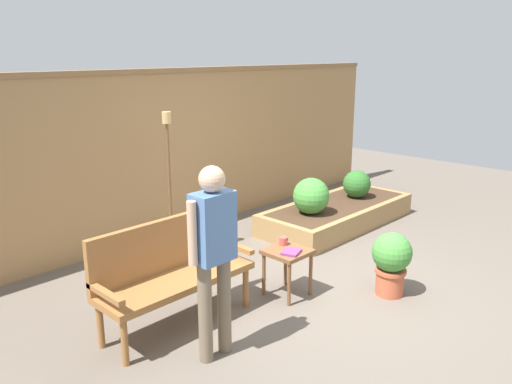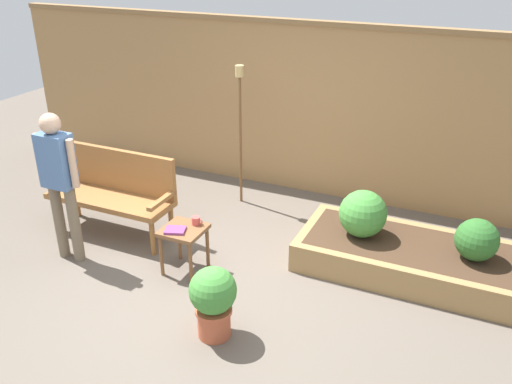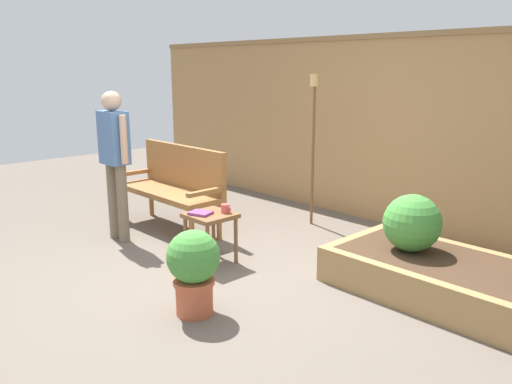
{
  "view_description": "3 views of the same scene",
  "coord_description": "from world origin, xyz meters",
  "px_view_note": "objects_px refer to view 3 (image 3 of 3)",
  "views": [
    {
      "loc": [
        -3.94,
        -2.75,
        2.36
      ],
      "look_at": [
        -0.03,
        1.01,
        0.87
      ],
      "focal_mm": 36.02,
      "sensor_mm": 36.0,
      "label": 1
    },
    {
      "loc": [
        2.19,
        -3.57,
        3.03
      ],
      "look_at": [
        0.18,
        0.85,
        0.72
      ],
      "focal_mm": 37.79,
      "sensor_mm": 36.0,
      "label": 2
    },
    {
      "loc": [
        3.27,
        -2.56,
        1.79
      ],
      "look_at": [
        -0.13,
        0.67,
        0.65
      ],
      "focal_mm": 36.27,
      "sensor_mm": 36.0,
      "label": 3
    }
  ],
  "objects_px": {
    "side_table": "(210,222)",
    "shrub_near_bench": "(412,223)",
    "potted_boxwood": "(194,267)",
    "garden_bench": "(175,181)",
    "cup_on_table": "(226,208)",
    "person_by_bench": "(114,153)",
    "book_on_table": "(201,213)",
    "tiki_torch": "(314,124)"
  },
  "relations": [
    {
      "from": "side_table",
      "to": "shrub_near_bench",
      "type": "height_order",
      "value": "shrub_near_bench"
    },
    {
      "from": "side_table",
      "to": "shrub_near_bench",
      "type": "xyz_separation_m",
      "value": [
        1.53,
        0.91,
        0.14
      ]
    },
    {
      "from": "cup_on_table",
      "to": "potted_boxwood",
      "type": "distance_m",
      "value": 1.08
    },
    {
      "from": "cup_on_table",
      "to": "person_by_bench",
      "type": "distance_m",
      "value": 1.41
    },
    {
      "from": "side_table",
      "to": "potted_boxwood",
      "type": "relative_size",
      "value": 0.74
    },
    {
      "from": "book_on_table",
      "to": "tiki_torch",
      "type": "relative_size",
      "value": 0.11
    },
    {
      "from": "potted_boxwood",
      "to": "person_by_bench",
      "type": "xyz_separation_m",
      "value": [
        -1.93,
        0.45,
        0.56
      ]
    },
    {
      "from": "garden_bench",
      "to": "cup_on_table",
      "type": "height_order",
      "value": "garden_bench"
    },
    {
      "from": "shrub_near_bench",
      "to": "tiki_torch",
      "type": "distance_m",
      "value": 1.97
    },
    {
      "from": "side_table",
      "to": "book_on_table",
      "type": "distance_m",
      "value": 0.13
    },
    {
      "from": "potted_boxwood",
      "to": "shrub_near_bench",
      "type": "height_order",
      "value": "shrub_near_bench"
    },
    {
      "from": "shrub_near_bench",
      "to": "person_by_bench",
      "type": "xyz_separation_m",
      "value": [
        -2.74,
        -1.19,
        0.39
      ]
    },
    {
      "from": "cup_on_table",
      "to": "book_on_table",
      "type": "xyz_separation_m",
      "value": [
        -0.12,
        -0.2,
        -0.03
      ]
    },
    {
      "from": "garden_bench",
      "to": "side_table",
      "type": "bearing_deg",
      "value": -19.47
    },
    {
      "from": "side_table",
      "to": "person_by_bench",
      "type": "height_order",
      "value": "person_by_bench"
    },
    {
      "from": "shrub_near_bench",
      "to": "person_by_bench",
      "type": "height_order",
      "value": "person_by_bench"
    },
    {
      "from": "person_by_bench",
      "to": "cup_on_table",
      "type": "bearing_deg",
      "value": 17.55
    },
    {
      "from": "book_on_table",
      "to": "shrub_near_bench",
      "type": "height_order",
      "value": "shrub_near_bench"
    },
    {
      "from": "shrub_near_bench",
      "to": "tiki_torch",
      "type": "height_order",
      "value": "tiki_torch"
    },
    {
      "from": "side_table",
      "to": "tiki_torch",
      "type": "xyz_separation_m",
      "value": [
        -0.18,
        1.64,
        0.78
      ]
    },
    {
      "from": "side_table",
      "to": "shrub_near_bench",
      "type": "relative_size",
      "value": 1.0
    },
    {
      "from": "garden_bench",
      "to": "book_on_table",
      "type": "distance_m",
      "value": 1.19
    },
    {
      "from": "book_on_table",
      "to": "shrub_near_bench",
      "type": "xyz_separation_m",
      "value": [
        1.57,
        0.99,
        0.05
      ]
    },
    {
      "from": "garden_bench",
      "to": "side_table",
      "type": "xyz_separation_m",
      "value": [
        1.12,
        -0.4,
        -0.15
      ]
    },
    {
      "from": "cup_on_table",
      "to": "person_by_bench",
      "type": "xyz_separation_m",
      "value": [
        -1.28,
        -0.41,
        0.41
      ]
    },
    {
      "from": "side_table",
      "to": "tiki_torch",
      "type": "relative_size",
      "value": 0.28
    },
    {
      "from": "cup_on_table",
      "to": "shrub_near_bench",
      "type": "height_order",
      "value": "shrub_near_bench"
    },
    {
      "from": "cup_on_table",
      "to": "tiki_torch",
      "type": "bearing_deg",
      "value": 99.41
    },
    {
      "from": "tiki_torch",
      "to": "shrub_near_bench",
      "type": "bearing_deg",
      "value": -23.33
    },
    {
      "from": "garden_bench",
      "to": "side_table",
      "type": "relative_size",
      "value": 3.0
    },
    {
      "from": "garden_bench",
      "to": "person_by_bench",
      "type": "distance_m",
      "value": 0.79
    },
    {
      "from": "shrub_near_bench",
      "to": "cup_on_table",
      "type": "bearing_deg",
      "value": -151.73
    },
    {
      "from": "side_table",
      "to": "potted_boxwood",
      "type": "height_order",
      "value": "potted_boxwood"
    },
    {
      "from": "cup_on_table",
      "to": "tiki_torch",
      "type": "xyz_separation_m",
      "value": [
        -0.25,
        1.52,
        0.65
      ]
    },
    {
      "from": "cup_on_table",
      "to": "potted_boxwood",
      "type": "bearing_deg",
      "value": -52.89
    },
    {
      "from": "cup_on_table",
      "to": "side_table",
      "type": "bearing_deg",
      "value": -121.68
    },
    {
      "from": "side_table",
      "to": "person_by_bench",
      "type": "relative_size",
      "value": 0.31
    },
    {
      "from": "side_table",
      "to": "cup_on_table",
      "type": "bearing_deg",
      "value": 58.32
    },
    {
      "from": "potted_boxwood",
      "to": "tiki_torch",
      "type": "distance_m",
      "value": 2.67
    },
    {
      "from": "book_on_table",
      "to": "tiki_torch",
      "type": "height_order",
      "value": "tiki_torch"
    },
    {
      "from": "garden_bench",
      "to": "person_by_bench",
      "type": "xyz_separation_m",
      "value": [
        -0.08,
        -0.68,
        0.39
      ]
    },
    {
      "from": "cup_on_table",
      "to": "shrub_near_bench",
      "type": "bearing_deg",
      "value": 28.27
    }
  ]
}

